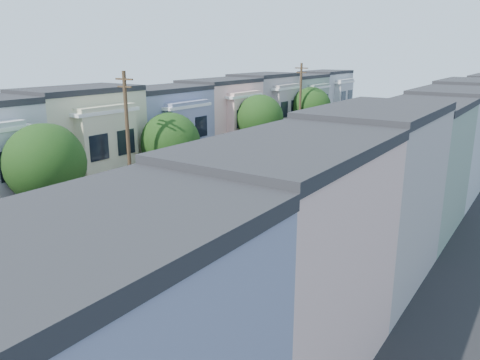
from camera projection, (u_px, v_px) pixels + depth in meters
The scene contains 26 objects.
ground at pixel (180, 243), 28.84m from camera, with size 160.00×160.00×0.00m, color black.
road_slab at pixel (294, 186), 40.80m from camera, with size 12.00×70.00×0.02m, color black.
curb_left at pixel (237, 176), 44.06m from camera, with size 0.30×70.00×0.15m, color gray.
curb_right at pixel (361, 198), 37.50m from camera, with size 0.30×70.00×0.15m, color gray.
sidewalk_left at pixel (226, 174), 44.76m from camera, with size 2.60×70.00×0.15m, color gray.
sidewalk_right at pixel (377, 200), 36.80m from camera, with size 2.60×70.00×0.15m, color gray.
centerline at pixel (294, 187), 40.80m from camera, with size 0.12×70.00×0.01m, color gold.
townhouse_row_left at pixel (195, 169), 46.84m from camera, with size 5.00×70.00×8.50m, color gray.
townhouse_row_right at pixel (428, 210), 34.76m from camera, with size 5.00×70.00×8.50m, color gray.
tree_b at pixel (44, 164), 27.29m from camera, with size 4.70×4.70×7.44m.
tree_c at pixel (170, 143), 35.96m from camera, with size 4.60×4.60×6.93m.
tree_d at pixel (259, 119), 46.20m from camera, with size 4.70×4.70×7.35m.
tree_e at pixel (310, 107), 55.38m from camera, with size 4.70×4.70×7.38m.
tree_far_r at pixel (420, 131), 47.11m from camera, with size 3.09×3.09×5.25m.
utility_pole_near at pixel (128, 144), 32.48m from camera, with size 1.60×0.26×10.00m.
utility_pole_far at pixel (300, 108), 53.21m from camera, with size 1.60×0.26×10.00m.
fedex_truck at pixel (220, 219), 28.13m from camera, with size 2.36×6.12×2.94m.
lead_sedan at pixel (266, 206), 33.35m from camera, with size 2.55×5.52×1.53m, color black.
parked_left_b at pixel (40, 247), 26.30m from camera, with size 2.52×5.46×1.52m, color black.
parked_left_c at pixel (117, 219), 30.76m from camera, with size 1.55×4.40×1.47m, color #91939B.
parked_left_d at pixel (239, 174), 42.20m from camera, with size 2.25×4.89×1.36m, color #64170E.
parked_right_a at pixel (126, 324), 18.94m from camera, with size 1.76×4.59×1.49m, color #47484A.
parked_right_b at pixel (229, 262), 24.71m from camera, with size 1.48×3.85×1.25m, color silver.
parked_right_c at pixel (367, 177), 41.47m from camera, with size 1.46×3.82×1.24m, color black.
parked_right_d at pixel (392, 160), 47.40m from camera, with size 1.59×4.51×1.50m, color #10143C.
motorcycle at pixel (115, 349), 17.80m from camera, with size 0.30×2.18×0.86m.
Camera 1 is at (18.10, -20.07, 11.41)m, focal length 35.00 mm.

